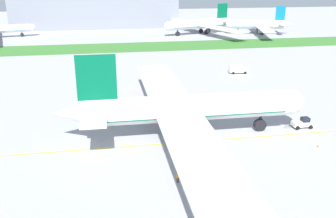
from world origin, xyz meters
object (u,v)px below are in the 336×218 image
Objects in this scene: traffic_cone_near_nose at (318,145)px; parked_airliner_far_right at (259,25)px; airliner_foreground at (184,109)px; pushback_tug at (303,123)px; service_truck_baggage_loader at (238,69)px; parked_airliner_far_centre at (200,24)px; ground_crew_wingwalker_port at (178,177)px.

parked_airliner_far_right is at bearing 71.78° from traffic_cone_near_nose.
airliner_foreground is 148.76m from parked_airliner_far_right.
service_truck_baggage_loader is (2.49, 48.02, 0.55)m from pushback_tug.
parked_airliner_far_right is at bearing 61.51° from airliner_foreground.
parked_airliner_far_centre is at bearing 74.06° from airliner_foreground.
service_truck_baggage_loader is at bearing -116.80° from parked_airliner_far_right.
pushback_tug is at bearing 78.82° from traffic_cone_near_nose.
ground_crew_wingwalker_port is at bearing -117.19° from service_truck_baggage_loader.
parked_airliner_far_centre reaches higher than traffic_cone_near_nose.
ground_crew_wingwalker_port is at bearing -164.25° from traffic_cone_near_nose.
parked_airliner_far_right reaches higher than service_truck_baggage_loader.
ground_crew_wingwalker_port is at bearing -150.27° from pushback_tug.
traffic_cone_near_nose is (-1.90, -9.61, -0.77)m from pushback_tug.
airliner_foreground is at bearing -121.28° from service_truck_baggage_loader.
pushback_tug is at bearing 29.73° from ground_crew_wingwalker_port.
pushback_tug is at bearing -0.29° from airliner_foreground.
airliner_foreground reaches higher than parked_airliner_far_right.
parked_airliner_far_right is (31.81, -6.28, -0.27)m from parked_airliner_far_centre.
parked_airliner_far_centre is (14.44, 146.77, 5.19)m from traffic_cone_near_nose.
pushback_tug is 10.64× the size of traffic_cone_near_nose.
ground_crew_wingwalker_port is at bearing -104.84° from airliner_foreground.
pushback_tug is 0.99× the size of service_truck_baggage_loader.
service_truck_baggage_loader is (4.39, 57.62, 1.32)m from traffic_cone_near_nose.
airliner_foreground is 1.46× the size of parked_airliner_far_right.
pushback_tug is at bearing -95.22° from parked_airliner_far_centre.
parked_airliner_far_centre is at bearing 168.84° from parked_airliner_far_right.
airliner_foreground is 13.00× the size of service_truck_baggage_loader.
ground_crew_wingwalker_port reaches higher than traffic_cone_near_nose.
parked_airliner_far_centre is (12.54, 137.16, 4.42)m from pushback_tug.
service_truck_baggage_loader reaches higher than ground_crew_wingwalker_port.
ground_crew_wingwalker_port is (-31.38, -17.92, -0.01)m from pushback_tug.
pushback_tug is 48.08m from service_truck_baggage_loader.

